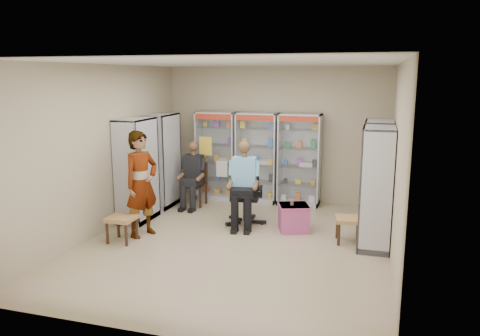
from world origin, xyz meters
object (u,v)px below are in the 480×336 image
(cabinet_left_far, at_px, (162,160))
(office_chair, at_px, (245,194))
(cabinet_back_left, at_px, (217,156))
(cabinet_back_mid, at_px, (257,158))
(wooden_chair, at_px, (195,184))
(standing_man, at_px, (141,184))
(cabinet_right_far, at_px, (377,175))
(cabinet_back_right, at_px, (299,160))
(cabinet_left_near, at_px, (137,170))
(woven_stool_b, at_px, (122,229))
(cabinet_right_near, at_px, (376,188))
(woven_stool_a, at_px, (348,230))
(pink_trunk, at_px, (294,218))
(seated_shopkeeper, at_px, (244,186))

(cabinet_left_far, bearing_deg, office_chair, 70.44)
(cabinet_back_left, xyz_separation_m, office_chair, (1.15, -1.67, -0.40))
(cabinet_back_mid, relative_size, wooden_chair, 2.13)
(office_chair, height_order, standing_man, standing_man)
(cabinet_right_far, bearing_deg, cabinet_back_right, 55.27)
(cabinet_left_near, distance_m, woven_stool_b, 1.45)
(cabinet_right_near, xyz_separation_m, cabinet_left_far, (-4.46, 1.30, 0.00))
(cabinet_left_near, bearing_deg, standing_man, 33.37)
(wooden_chair, xyz_separation_m, woven_stool_a, (3.37, -1.41, -0.25))
(cabinet_back_right, distance_m, office_chair, 1.87)
(woven_stool_a, height_order, standing_man, standing_man)
(cabinet_back_mid, xyz_separation_m, standing_man, (-1.37, -2.81, -0.06))
(cabinet_right_near, xyz_separation_m, pink_trunk, (-1.42, 0.43, -0.75))
(cabinet_right_near, bearing_deg, woven_stool_a, 77.86)
(cabinet_back_right, xyz_separation_m, pink_trunk, (0.21, -1.80, -0.75))
(cabinet_left_near, xyz_separation_m, pink_trunk, (3.04, 0.23, -0.75))
(cabinet_right_near, relative_size, wooden_chair, 2.13)
(office_chair, distance_m, woven_stool_a, 2.06)
(cabinet_back_left, bearing_deg, standing_man, -98.41)
(cabinet_left_near, xyz_separation_m, seated_shopkeeper, (2.08, 0.31, -0.24))
(seated_shopkeeper, height_order, woven_stool_a, seated_shopkeeper)
(cabinet_right_near, height_order, woven_stool_a, cabinet_right_near)
(cabinet_back_left, height_order, standing_man, cabinet_back_left)
(cabinet_back_mid, distance_m, cabinet_left_near, 2.77)
(cabinet_back_left, relative_size, woven_stool_b, 4.47)
(cabinet_back_mid, xyz_separation_m, cabinet_right_far, (2.58, -1.13, 0.00))
(cabinet_left_far, height_order, seated_shopkeeper, cabinet_left_far)
(pink_trunk, bearing_deg, standing_man, -158.30)
(cabinet_right_near, relative_size, cabinet_left_near, 1.00)
(seated_shopkeeper, bearing_deg, cabinet_left_far, 151.05)
(cabinet_left_near, relative_size, wooden_chair, 2.13)
(cabinet_back_mid, xyz_separation_m, cabinet_back_right, (0.95, 0.00, 0.00))
(cabinet_right_far, bearing_deg, woven_stool_b, 116.77)
(cabinet_back_mid, bearing_deg, standing_man, -115.91)
(cabinet_back_right, relative_size, pink_trunk, 3.92)
(cabinet_left_far, height_order, woven_stool_b, cabinet_left_far)
(woven_stool_b, bearing_deg, standing_man, 65.38)
(cabinet_back_right, distance_m, wooden_chair, 2.33)
(cabinet_left_far, relative_size, woven_stool_a, 4.54)
(cabinet_back_mid, distance_m, seated_shopkeeper, 1.75)
(cabinet_back_left, relative_size, pink_trunk, 3.92)
(cabinet_back_mid, relative_size, cabinet_right_near, 1.00)
(cabinet_back_mid, distance_m, office_chair, 1.73)
(cabinet_right_near, bearing_deg, cabinet_back_right, 36.16)
(cabinet_back_left, relative_size, wooden_chair, 2.13)
(cabinet_left_far, distance_m, seated_shopkeeper, 2.24)
(cabinet_right_far, bearing_deg, wooden_chair, 83.96)
(cabinet_left_far, bearing_deg, woven_stool_a, 73.34)
(cabinet_back_left, bearing_deg, office_chair, -55.45)
(cabinet_left_far, height_order, pink_trunk, cabinet_left_far)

